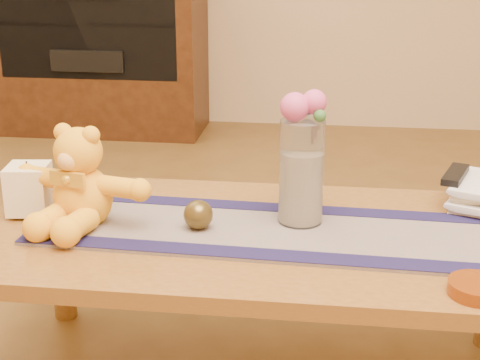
# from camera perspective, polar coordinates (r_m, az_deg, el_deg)

# --- Properties ---
(coffee_table_top) EXTENTS (1.40, 0.70, 0.04)m
(coffee_table_top) POSITION_cam_1_polar(r_m,az_deg,el_deg) (1.76, 1.62, -4.69)
(coffee_table_top) COLOR brown
(coffee_table_top) RESTS_ON floor
(table_leg_bl) EXTENTS (0.07, 0.07, 0.41)m
(table_leg_bl) POSITION_cam_1_polar(r_m,az_deg,el_deg) (2.25, -14.15, -5.96)
(table_leg_bl) COLOR brown
(table_leg_bl) RESTS_ON floor
(persian_runner) EXTENTS (1.21, 0.39, 0.01)m
(persian_runner) POSITION_cam_1_polar(r_m,az_deg,el_deg) (1.74, 3.08, -4.13)
(persian_runner) COLOR #1B1741
(persian_runner) RESTS_ON coffee_table_top
(runner_border_near) EXTENTS (1.20, 0.10, 0.00)m
(runner_border_near) POSITION_cam_1_polar(r_m,az_deg,el_deg) (1.60, 2.50, -5.99)
(runner_border_near) COLOR #16133A
(runner_border_near) RESTS_ON persian_runner
(runner_border_far) EXTENTS (1.20, 0.10, 0.00)m
(runner_border_far) POSITION_cam_1_polar(r_m,az_deg,el_deg) (1.87, 3.59, -2.24)
(runner_border_far) COLOR #16133A
(runner_border_far) RESTS_ON persian_runner
(teddy_bear) EXTENTS (0.40, 0.36, 0.24)m
(teddy_bear) POSITION_cam_1_polar(r_m,az_deg,el_deg) (1.79, -12.61, 0.26)
(teddy_bear) COLOR yellow
(teddy_bear) RESTS_ON persian_runner
(pillar_candle) EXTENTS (0.12, 0.12, 0.12)m
(pillar_candle) POSITION_cam_1_polar(r_m,az_deg,el_deg) (1.90, -16.56, -0.67)
(pillar_candle) COLOR #FFEDBB
(pillar_candle) RESTS_ON persian_runner
(candle_wick) EXTENTS (0.00, 0.00, 0.01)m
(candle_wick) POSITION_cam_1_polar(r_m,az_deg,el_deg) (1.88, -16.75, 1.28)
(candle_wick) COLOR black
(candle_wick) RESTS_ON pillar_candle
(glass_vase) EXTENTS (0.11, 0.11, 0.26)m
(glass_vase) POSITION_cam_1_polar(r_m,az_deg,el_deg) (1.74, 4.95, 0.63)
(glass_vase) COLOR silver
(glass_vase) RESTS_ON persian_runner
(potpourri_fill) EXTENTS (0.09, 0.09, 0.18)m
(potpourri_fill) POSITION_cam_1_polar(r_m,az_deg,el_deg) (1.76, 4.91, -0.57)
(potpourri_fill) COLOR beige
(potpourri_fill) RESTS_ON glass_vase
(rose_left) EXTENTS (0.07, 0.07, 0.07)m
(rose_left) POSITION_cam_1_polar(r_m,az_deg,el_deg) (1.69, 4.41, 5.86)
(rose_left) COLOR #CB4780
(rose_left) RESTS_ON glass_vase
(rose_right) EXTENTS (0.06, 0.06, 0.06)m
(rose_right) POSITION_cam_1_polar(r_m,az_deg,el_deg) (1.70, 5.97, 6.25)
(rose_right) COLOR #CB4780
(rose_right) RESTS_ON glass_vase
(blue_flower_back) EXTENTS (0.04, 0.04, 0.04)m
(blue_flower_back) POSITION_cam_1_polar(r_m,az_deg,el_deg) (1.73, 5.48, 5.94)
(blue_flower_back) COLOR #4B499F
(blue_flower_back) RESTS_ON glass_vase
(blue_flower_side) EXTENTS (0.04, 0.04, 0.04)m
(blue_flower_side) POSITION_cam_1_polar(r_m,az_deg,el_deg) (1.72, 4.12, 5.62)
(blue_flower_side) COLOR #4B499F
(blue_flower_side) RESTS_ON glass_vase
(leaf_sprig) EXTENTS (0.03, 0.03, 0.03)m
(leaf_sprig) POSITION_cam_1_polar(r_m,az_deg,el_deg) (1.68, 6.43, 5.14)
(leaf_sprig) COLOR #33662D
(leaf_sprig) RESTS_ON glass_vase
(bronze_ball) EXTENTS (0.08, 0.08, 0.07)m
(bronze_ball) POSITION_cam_1_polar(r_m,az_deg,el_deg) (1.73, -3.37, -2.79)
(bronze_ball) COLOR #4D3F19
(bronze_ball) RESTS_ON persian_runner
(book_bottom) EXTENTS (0.22, 0.26, 0.02)m
(book_bottom) POSITION_cam_1_polar(r_m,az_deg,el_deg) (2.00, 16.74, -1.52)
(book_bottom) COLOR beige
(book_bottom) RESTS_ON coffee_table_top
(book_lower) EXTENTS (0.24, 0.27, 0.02)m
(book_lower) POSITION_cam_1_polar(r_m,az_deg,el_deg) (1.99, 16.91, -1.07)
(book_lower) COLOR beige
(book_lower) RESTS_ON book_bottom
(book_upper) EXTENTS (0.21, 0.26, 0.02)m
(book_upper) POSITION_cam_1_polar(r_m,az_deg,el_deg) (1.99, 16.69, -0.45)
(book_upper) COLOR beige
(book_upper) RESTS_ON book_lower
(book_top) EXTENTS (0.24, 0.27, 0.02)m
(book_top) POSITION_cam_1_polar(r_m,az_deg,el_deg) (1.98, 17.00, -0.02)
(book_top) COLOR beige
(book_top) RESTS_ON book_upper
(tv_remote) EXTENTS (0.10, 0.17, 0.02)m
(tv_remote) POSITION_cam_1_polar(r_m,az_deg,el_deg) (1.97, 16.89, 0.41)
(tv_remote) COLOR black
(tv_remote) RESTS_ON book_top
(amber_dish) EXTENTS (0.14, 0.14, 0.03)m
(amber_dish) POSITION_cam_1_polar(r_m,az_deg,el_deg) (1.53, 18.53, -8.25)
(amber_dish) COLOR #BF5914
(amber_dish) RESTS_ON coffee_table_top
(media_cabinet) EXTENTS (1.20, 0.50, 1.10)m
(media_cabinet) POSITION_cam_1_polar(r_m,az_deg,el_deg) (4.34, -11.13, 11.06)
(media_cabinet) COLOR black
(media_cabinet) RESTS_ON floor
(cabinet_cavity) EXTENTS (1.02, 0.03, 0.61)m
(cabinet_cavity) POSITION_cam_1_polar(r_m,az_deg,el_deg) (4.10, -12.26, 12.08)
(cabinet_cavity) COLOR black
(cabinet_cavity) RESTS_ON media_cabinet
(cabinet_shelf) EXTENTS (1.02, 0.20, 0.02)m
(cabinet_shelf) POSITION_cam_1_polar(r_m,az_deg,el_deg) (4.18, -11.88, 12.24)
(cabinet_shelf) COLOR black
(cabinet_shelf) RESTS_ON media_cabinet
(stereo_lower) EXTENTS (0.42, 0.28, 0.12)m
(stereo_lower) POSITION_cam_1_polar(r_m,az_deg,el_deg) (4.23, -11.60, 9.61)
(stereo_lower) COLOR black
(stereo_lower) RESTS_ON media_cabinet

